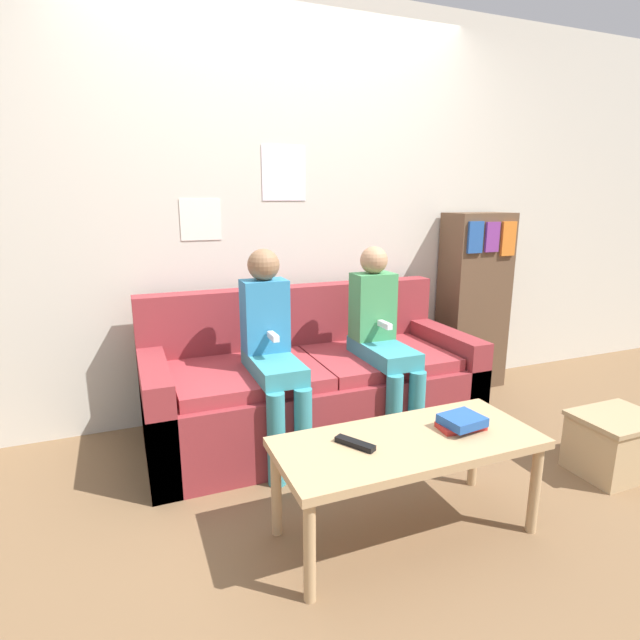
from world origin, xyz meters
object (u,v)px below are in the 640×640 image
object	(u,v)px
couch	(311,387)
tv_remote	(355,444)
bookshelf	(473,301)
storage_box	(615,444)
person_left	(272,346)
coffee_table	(408,450)
person_right	(382,336)

from	to	relation	value
couch	tv_remote	distance (m)	1.03
bookshelf	storage_box	distance (m)	1.41
person_left	bookshelf	distance (m)	1.76
coffee_table	storage_box	distance (m)	1.28
couch	bookshelf	distance (m)	1.48
tv_remote	couch	bearing A→B (deg)	47.40
tv_remote	coffee_table	bearing A→B (deg)	-38.12
person_left	storage_box	xyz separation A→B (m)	(1.58, -0.82, -0.47)
person_left	tv_remote	xyz separation A→B (m)	(0.09, -0.81, -0.18)
couch	storage_box	world-z (taller)	couch
person_right	storage_box	size ratio (longest dim) A/B	2.68
person_left	storage_box	distance (m)	1.84
bookshelf	storage_box	xyz separation A→B (m)	(-0.12, -1.32, -0.49)
bookshelf	coffee_table	bearing A→B (deg)	-135.77
person_left	couch	bearing A→B (deg)	32.86
person_left	bookshelf	world-z (taller)	bookshelf
person_left	bookshelf	size ratio (longest dim) A/B	0.88
couch	tv_remote	size ratio (longest dim) A/B	11.50
person_left	person_right	bearing A→B (deg)	-0.25
person_right	tv_remote	xyz separation A→B (m)	(-0.56, -0.81, -0.17)
person_left	bookshelf	xyz separation A→B (m)	(1.69, 0.50, 0.02)
couch	tv_remote	xyz separation A→B (m)	(-0.20, -1.00, 0.16)
person_right	bookshelf	size ratio (longest dim) A/B	0.87
bookshelf	person_right	bearing A→B (deg)	-154.28
person_right	storage_box	xyz separation A→B (m)	(0.92, -0.82, -0.46)
coffee_table	storage_box	xyz separation A→B (m)	(1.25, 0.02, -0.23)
person_right	tv_remote	world-z (taller)	person_right
tv_remote	bookshelf	xyz separation A→B (m)	(1.60, 1.31, 0.20)
coffee_table	storage_box	world-z (taller)	coffee_table
storage_box	person_right	bearing A→B (deg)	138.47
couch	storage_box	bearing A→B (deg)	-38.15
coffee_table	tv_remote	distance (m)	0.24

